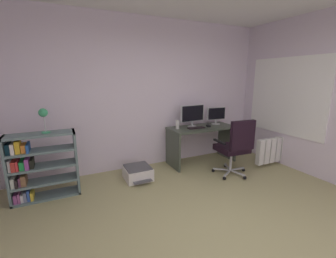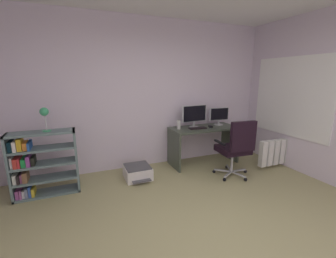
{
  "view_description": "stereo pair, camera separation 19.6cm",
  "coord_description": "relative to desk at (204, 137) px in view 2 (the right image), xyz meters",
  "views": [
    {
      "loc": [
        -1.38,
        -1.55,
        1.71
      ],
      "look_at": [
        0.22,
        1.8,
        0.85
      ],
      "focal_mm": 24.11,
      "sensor_mm": 36.0,
      "label": 1
    },
    {
      "loc": [
        -1.2,
        -1.63,
        1.71
      ],
      "look_at": [
        0.22,
        1.8,
        0.85
      ],
      "focal_mm": 24.11,
      "sensor_mm": 36.0,
      "label": 2
    }
  ],
  "objects": [
    {
      "name": "ground_plane",
      "position": [
        -1.12,
        -2.1,
        -0.55
      ],
      "size": [
        5.04,
        4.89,
        0.02
      ],
      "primitive_type": "cube",
      "color": "tan",
      "rests_on": "ground"
    },
    {
      "name": "wall_back",
      "position": [
        -1.12,
        0.4,
        0.84
      ],
      "size": [
        5.04,
        0.1,
        2.76
      ],
      "primitive_type": "cube",
      "color": "silver",
      "rests_on": "ground"
    },
    {
      "name": "window_pane",
      "position": [
        1.4,
        -0.73,
        0.81
      ],
      "size": [
        0.01,
        1.53,
        1.36
      ],
      "primitive_type": "cube",
      "color": "white"
    },
    {
      "name": "window_frame",
      "position": [
        1.39,
        -0.73,
        0.81
      ],
      "size": [
        0.02,
        1.61,
        1.44
      ],
      "primitive_type": "cube",
      "color": "white"
    },
    {
      "name": "desk",
      "position": [
        0.0,
        0.0,
        0.0
      ],
      "size": [
        1.33,
        0.59,
        0.74
      ],
      "color": "#414A3C",
      "rests_on": "ground"
    },
    {
      "name": "monitor_main",
      "position": [
        -0.17,
        0.1,
        0.46
      ],
      "size": [
        0.54,
        0.18,
        0.43
      ],
      "color": "#B2B5B7",
      "rests_on": "desk"
    },
    {
      "name": "monitor_secondary",
      "position": [
        0.41,
        0.1,
        0.41
      ],
      "size": [
        0.42,
        0.18,
        0.36
      ],
      "color": "#B2B5B7",
      "rests_on": "desk"
    },
    {
      "name": "keyboard",
      "position": [
        -0.17,
        -0.06,
        0.21
      ],
      "size": [
        0.34,
        0.14,
        0.02
      ],
      "primitive_type": "cube",
      "rotation": [
        0.0,
        0.0,
        -0.04
      ],
      "color": "black",
      "rests_on": "desk"
    },
    {
      "name": "computer_mouse",
      "position": [
        0.11,
        -0.06,
        0.22
      ],
      "size": [
        0.08,
        0.11,
        0.03
      ],
      "primitive_type": "cube",
      "rotation": [
        0.0,
        0.0,
        -0.19
      ],
      "color": "black",
      "rests_on": "desk"
    },
    {
      "name": "desktop_speaker",
      "position": [
        -0.53,
        0.05,
        0.29
      ],
      "size": [
        0.07,
        0.07,
        0.17
      ],
      "primitive_type": "cylinder",
      "color": "silver",
      "rests_on": "desk"
    },
    {
      "name": "office_chair",
      "position": [
        0.14,
        -0.81,
        0.03
      ],
      "size": [
        0.62,
        0.63,
        1.02
      ],
      "color": "#B7BABC",
      "rests_on": "ground"
    },
    {
      "name": "bookshelf",
      "position": [
        -2.88,
        -0.2,
        -0.06
      ],
      "size": [
        0.89,
        0.3,
        0.95
      ],
      "color": "slate",
      "rests_on": "ground"
    },
    {
      "name": "desk_lamp",
      "position": [
        -2.72,
        -0.2,
        0.67
      ],
      "size": [
        0.12,
        0.12,
        0.34
      ],
      "color": "#379C65",
      "rests_on": "bookshelf"
    },
    {
      "name": "printer",
      "position": [
        -1.42,
        -0.2,
        -0.42
      ],
      "size": [
        0.44,
        0.52,
        0.23
      ],
      "color": "silver",
      "rests_on": "ground"
    },
    {
      "name": "radiator",
      "position": [
        1.3,
        -0.73,
        -0.23
      ],
      "size": [
        1.02,
        0.1,
        0.49
      ],
      "color": "white",
      "rests_on": "ground"
    }
  ]
}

